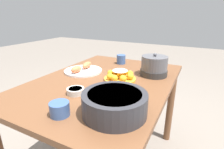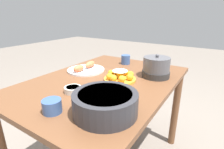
{
  "view_description": "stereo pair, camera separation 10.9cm",
  "coord_description": "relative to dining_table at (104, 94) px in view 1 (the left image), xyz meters",
  "views": [
    {
      "loc": [
        0.96,
        0.55,
        1.18
      ],
      "look_at": [
        -0.02,
        0.05,
        0.79
      ],
      "focal_mm": 28.0,
      "sensor_mm": 36.0,
      "label": 1
    },
    {
      "loc": [
        0.91,
        0.65,
        1.18
      ],
      "look_at": [
        -0.02,
        0.05,
        0.79
      ],
      "focal_mm": 28.0,
      "sensor_mm": 36.0,
      "label": 2
    }
  ],
  "objects": [
    {
      "name": "cake_plate",
      "position": [
        -0.05,
        0.1,
        0.14
      ],
      "size": [
        0.21,
        0.21,
        0.08
      ],
      "color": "gold",
      "rests_on": "dining_table"
    },
    {
      "name": "serving_bowl",
      "position": [
        0.34,
        0.25,
        0.16
      ],
      "size": [
        0.29,
        0.29,
        0.1
      ],
      "color": "#2D2D33",
      "rests_on": "dining_table"
    },
    {
      "name": "dining_table",
      "position": [
        0.0,
        0.0,
        0.0
      ],
      "size": [
        1.21,
        0.86,
        0.75
      ],
      "color": "brown",
      "rests_on": "ground_plane"
    },
    {
      "name": "cup_far",
      "position": [
        0.47,
        0.04,
        0.14
      ],
      "size": [
        0.09,
        0.09,
        0.06
      ],
      "color": "#38568E",
      "rests_on": "dining_table"
    },
    {
      "name": "cup_near",
      "position": [
        -0.42,
        -0.07,
        0.15
      ],
      "size": [
        0.08,
        0.08,
        0.08
      ],
      "color": "#38568E",
      "rests_on": "dining_table"
    },
    {
      "name": "warming_pot",
      "position": [
        -0.25,
        0.27,
        0.18
      ],
      "size": [
        0.19,
        0.19,
        0.17
      ],
      "color": "#2D2D2D",
      "rests_on": "dining_table"
    },
    {
      "name": "seafood_platter",
      "position": [
        -0.08,
        -0.23,
        0.12
      ],
      "size": [
        0.29,
        0.29,
        0.06
      ],
      "color": "silver",
      "rests_on": "dining_table"
    },
    {
      "name": "sauce_bowl",
      "position": [
        0.26,
        -0.04,
        0.13
      ],
      "size": [
        0.1,
        0.1,
        0.03
      ],
      "color": "beige",
      "rests_on": "dining_table"
    }
  ]
}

